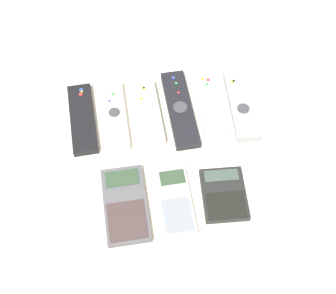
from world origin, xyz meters
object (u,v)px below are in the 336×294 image
remote_1 (115,116)px  remote_5 (241,104)px  remote_3 (180,109)px  calculator_2 (224,194)px  calculator_1 (175,201)px  calculator_0 (125,205)px  remote_2 (147,112)px  remote_0 (83,119)px  remote_4 (211,104)px

remote_1 → remote_5: bearing=-2.3°
remote_3 → calculator_2: remote_3 is taller
remote_5 → calculator_1: 0.28m
remote_1 → remote_5: 0.28m
calculator_0 → calculator_2: (0.19, -0.00, -0.00)m
remote_1 → calculator_0: size_ratio=1.08×
remote_5 → calculator_1: bearing=-128.3°
remote_2 → remote_3: size_ratio=0.81×
remote_0 → calculator_0: bearing=-73.8°
remote_5 → calculator_1: (-0.18, -0.21, -0.00)m
remote_0 → remote_3: (0.21, 0.00, 0.00)m
remote_0 → calculator_0: (0.08, -0.21, 0.00)m
remote_2 → remote_4: bearing=-0.7°
calculator_0 → calculator_1: size_ratio=1.12×
remote_2 → calculator_0: bearing=-109.4°
remote_1 → calculator_1: size_ratio=1.20×
remote_1 → calculator_1: (0.10, -0.21, -0.00)m
remote_1 → remote_2: 0.07m
remote_5 → remote_2: bearing=-179.2°
remote_1 → remote_3: 0.14m
remote_0 → remote_4: (0.28, 0.00, 0.00)m
remote_5 → remote_1: bearing=-179.1°
remote_3 → calculator_1: 0.22m
remote_3 → remote_1: bearing=178.5°
calculator_0 → remote_3: bearing=55.8°
calculator_1 → remote_4: bearing=61.6°
remote_0 → remote_1: bearing=-6.2°
remote_3 → calculator_2: (0.06, -0.22, -0.00)m
remote_0 → remote_5: size_ratio=0.97×
remote_1 → remote_4: 0.21m
remote_2 → remote_3: remote_2 is taller
remote_3 → calculator_0: same height
remote_3 → calculator_2: size_ratio=1.76×
calculator_2 → remote_3: bearing=107.1°
remote_3 → calculator_1: size_ratio=1.41×
calculator_0 → calculator_2: 0.19m
remote_2 → calculator_0: (-0.06, -0.21, -0.00)m
remote_1 → calculator_2: size_ratio=1.50×
remote_1 → remote_4: (0.21, 0.00, 0.00)m
remote_5 → remote_0: bearing=-179.6°
calculator_0 → calculator_2: size_ratio=1.39×
remote_1 → calculator_0: 0.21m
remote_5 → remote_4: bearing=175.8°
remote_4 → calculator_0: (-0.20, -0.22, -0.00)m
remote_5 → calculator_0: (-0.27, -0.21, -0.00)m
remote_1 → calculator_1: bearing=-66.3°
remote_2 → remote_5: size_ratio=0.89×
remote_2 → remote_3: (0.07, 0.00, -0.00)m
remote_0 → calculator_2: size_ratio=1.55×
remote_5 → calculator_0: remote_5 is taller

